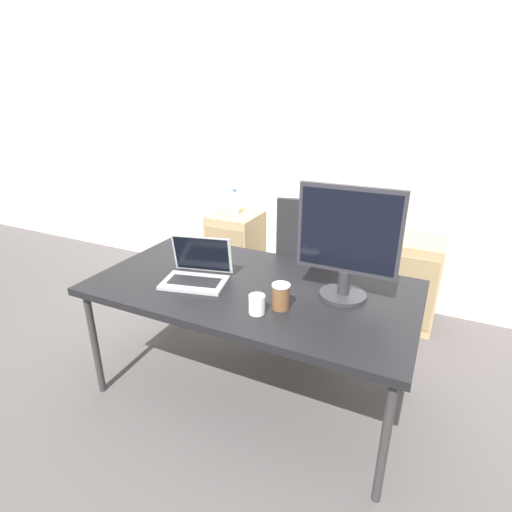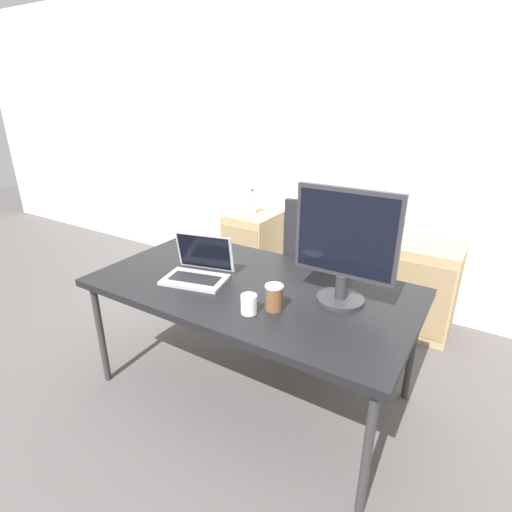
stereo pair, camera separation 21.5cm
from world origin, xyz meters
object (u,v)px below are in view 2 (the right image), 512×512
cabinet_right (426,289)px  water_bottle (252,202)px  office_chair (319,286)px  mouse (276,291)px  coffee_cup_white (249,304)px  coffee_cup_brown (274,297)px  cabinet_left (252,250)px  monitor (345,246)px  laptop_center (198,270)px

cabinet_right → water_bottle: size_ratio=3.08×
office_chair → mouse: bearing=-84.1°
water_bottle → coffee_cup_white: (0.92, -1.49, -0.03)m
cabinet_right → office_chair: bearing=-144.8°
cabinet_right → water_bottle: 1.57m
office_chair → coffee_cup_white: office_chair is taller
office_chair → coffee_cup_brown: size_ratio=8.26×
cabinet_right → water_bottle: (-1.50, 0.00, 0.44)m
cabinet_left → cabinet_right: bearing=0.0°
water_bottle → monitor: size_ratio=0.39×
mouse → cabinet_right: bearing=65.6°
water_bottle → monitor: monitor is taller
cabinet_right → coffee_cup_white: (-0.58, -1.48, 0.41)m
cabinet_right → monitor: monitor is taller
laptop_center → mouse: size_ratio=5.82×
cabinet_left → monitor: size_ratio=1.19×
coffee_cup_white → cabinet_right: bearing=68.7°
laptop_center → coffee_cup_white: bearing=-21.0°
cabinet_left → water_bottle: 0.44m
office_chair → cabinet_left: size_ratio=1.55×
cabinet_right → water_bottle: water_bottle is taller
cabinet_left → cabinet_right: same height
laptop_center → office_chair: bearing=66.1°
cabinet_left → laptop_center: bearing=-70.0°
cabinet_left → coffee_cup_brown: coffee_cup_brown is taller
laptop_center → coffee_cup_brown: size_ratio=3.02×
water_bottle → coffee_cup_white: bearing=-58.1°
water_bottle → coffee_cup_brown: bearing=-54.1°
office_chair → coffee_cup_white: 1.09m
coffee_cup_brown → water_bottle: bearing=125.9°
laptop_center → coffee_cup_brown: bearing=-8.6°
office_chair → mouse: 0.86m
office_chair → coffee_cup_brown: bearing=-80.8°
office_chair → laptop_center: (-0.38, -0.86, 0.36)m
cabinet_left → mouse: mouse is taller
cabinet_left → coffee_cup_brown: size_ratio=5.33×
cabinet_right → monitor: (-0.26, -1.15, 0.66)m
cabinet_left → mouse: (0.94, -1.25, 0.38)m
cabinet_right → monitor: size_ratio=1.19×
cabinet_right → laptop_center: size_ratio=1.77×
laptop_center → mouse: bearing=8.3°
coffee_cup_white → mouse: bearing=86.8°
office_chair → coffee_cup_white: size_ratio=11.33×
monitor → mouse: 0.43m
monitor → coffee_cup_white: size_ratio=6.16×
water_bottle → coffee_cup_brown: water_bottle is taller
office_chair → laptop_center: 1.00m
cabinet_right → mouse: size_ratio=10.29×
monitor → mouse: size_ratio=8.67×
office_chair → laptop_center: size_ratio=2.74×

